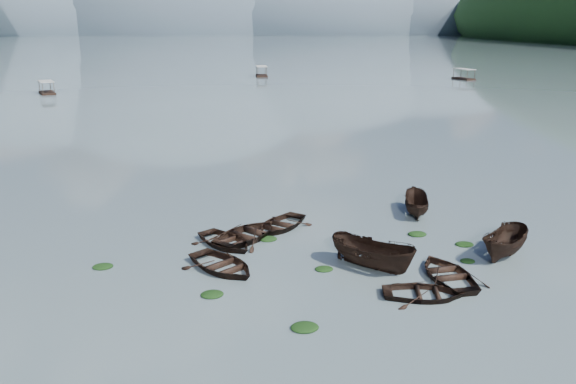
{
  "coord_description": "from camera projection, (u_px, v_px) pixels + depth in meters",
  "views": [
    {
      "loc": [
        -4.16,
        -21.53,
        12.09
      ],
      "look_at": [
        0.0,
        12.0,
        2.0
      ],
      "focal_mm": 35.0,
      "sensor_mm": 36.0,
      "label": 1
    }
  ],
  "objects": [
    {
      "name": "weed_clump_3",
      "position": [
        467.0,
        262.0,
        29.85
      ],
      "size": [
        0.79,
        0.67,
        0.18
      ],
      "primitive_type": "ellipsoid",
      "color": "black",
      "rests_on": "ground"
    },
    {
      "name": "pontoon_left",
      "position": [
        47.0,
        94.0,
        102.56
      ],
      "size": [
        4.38,
        6.21,
        2.2
      ],
      "primitive_type": null,
      "rotation": [
        0.0,
        0.0,
        0.39
      ],
      "color": "black",
      "rests_on": "ground"
    },
    {
      "name": "rowboat_0",
      "position": [
        222.0,
        269.0,
        28.89
      ],
      "size": [
        5.15,
        5.39,
        0.91
      ],
      "primitive_type": "imported",
      "rotation": [
        0.0,
        0.0,
        0.65
      ],
      "color": "black",
      "rests_on": "ground"
    },
    {
      "name": "weed_clump_1",
      "position": [
        324.0,
        270.0,
        28.84
      ],
      "size": [
        0.95,
        0.76,
        0.21
      ],
      "primitive_type": "ellipsoid",
      "color": "black",
      "rests_on": "ground"
    },
    {
      "name": "rowboat_1",
      "position": [
        248.0,
        239.0,
        33.06
      ],
      "size": [
        5.74,
        5.77,
        0.98
      ],
      "primitive_type": "imported",
      "rotation": [
        0.0,
        0.0,
        2.37
      ],
      "color": "black",
      "rests_on": "ground"
    },
    {
      "name": "rowboat_8",
      "position": [
        415.0,
        214.0,
        37.43
      ],
      "size": [
        2.53,
        4.31,
        1.56
      ],
      "primitive_type": "imported",
      "rotation": [
        0.0,
        0.0,
        2.88
      ],
      "color": "black",
      "rests_on": "ground"
    },
    {
      "name": "weed_clump_2",
      "position": [
        305.0,
        329.0,
        23.25
      ],
      "size": [
        1.19,
        0.95,
        0.26
      ],
      "primitive_type": "ellipsoid",
      "color": "black",
      "rests_on": "ground"
    },
    {
      "name": "haze_mtn_c",
      "position": [
        306.0,
        33.0,
        896.72
      ],
      "size": [
        520.0,
        520.0,
        260.0
      ],
      "primitive_type": "ellipsoid",
      "color": "#475666",
      "rests_on": "ground"
    },
    {
      "name": "rowboat_4",
      "position": [
        424.0,
        297.0,
        25.93
      ],
      "size": [
        4.28,
        3.42,
        0.79
      ],
      "primitive_type": "imported",
      "rotation": [
        0.0,
        0.0,
        1.37
      ],
      "color": "black",
      "rests_on": "ground"
    },
    {
      "name": "pontoon_right",
      "position": [
        463.0,
        79.0,
        129.13
      ],
      "size": [
        3.62,
        6.37,
        2.3
      ],
      "primitive_type": null,
      "rotation": [
        0.0,
        0.0,
        0.2
      ],
      "color": "black",
      "rests_on": "ground"
    },
    {
      "name": "weed_clump_4",
      "position": [
        464.0,
        245.0,
        32.07
      ],
      "size": [
        1.06,
        0.84,
        0.22
      ],
      "primitive_type": "ellipsoid",
      "color": "black",
      "rests_on": "ground"
    },
    {
      "name": "haze_mtn_b",
      "position": [
        180.0,
        33.0,
        873.12
      ],
      "size": [
        520.0,
        520.0,
        340.0
      ],
      "primitive_type": "ellipsoid",
      "color": "#475666",
      "rests_on": "ground"
    },
    {
      "name": "haze_mtn_a",
      "position": [
        46.0,
        33.0,
        849.51
      ],
      "size": [
        520.0,
        520.0,
        280.0
      ],
      "primitive_type": "ellipsoid",
      "color": "#475666",
      "rests_on": "ground"
    },
    {
      "name": "weed_clump_5",
      "position": [
        103.0,
        267.0,
        29.12
      ],
      "size": [
        1.07,
        0.86,
        0.23
      ],
      "primitive_type": "ellipsoid",
      "color": "black",
      "rests_on": "ground"
    },
    {
      "name": "weed_clump_7",
      "position": [
        417.0,
        235.0,
        33.61
      ],
      "size": [
        1.12,
        0.9,
        0.25
      ],
      "primitive_type": "ellipsoid",
      "color": "black",
      "rests_on": "ground"
    },
    {
      "name": "rowboat_2",
      "position": [
        372.0,
        268.0,
        29.06
      ],
      "size": [
        4.71,
        4.68,
        1.86
      ],
      "primitive_type": "imported",
      "rotation": [
        0.0,
        0.0,
        0.79
      ],
      "color": "black",
      "rests_on": "ground"
    },
    {
      "name": "rowboat_7",
      "position": [
        280.0,
        228.0,
        34.82
      ],
      "size": [
        5.03,
        5.22,
        0.88
      ],
      "primitive_type": "imported",
      "rotation": [
        0.0,
        0.0,
        5.61
      ],
      "color": "black",
      "rests_on": "ground"
    },
    {
      "name": "rowboat_5",
      "position": [
        504.0,
        256.0,
        30.59
      ],
      "size": [
        4.48,
        4.32,
        1.75
      ],
      "primitive_type": "imported",
      "rotation": [
        0.0,
        0.0,
        -0.83
      ],
      "color": "black",
      "rests_on": "ground"
    },
    {
      "name": "weed_clump_6",
      "position": [
        268.0,
        240.0,
        32.87
      ],
      "size": [
        1.08,
        0.9,
        0.23
      ],
      "primitive_type": "ellipsoid",
      "color": "black",
      "rests_on": "ground"
    },
    {
      "name": "ground_plane",
      "position": [
        322.0,
        314.0,
        24.43
      ],
      "size": [
        2400.0,
        2400.0,
        0.0
      ],
      "primitive_type": "plane",
      "color": "slate"
    },
    {
      "name": "rowboat_3",
      "position": [
        448.0,
        278.0,
        27.89
      ],
      "size": [
        3.4,
        4.51,
        0.88
      ],
      "primitive_type": "imported",
      "rotation": [
        0.0,
        0.0,
        3.22
      ],
      "color": "black",
      "rests_on": "ground"
    },
    {
      "name": "weed_clump_0",
      "position": [
        212.0,
        295.0,
        26.11
      ],
      "size": [
        1.08,
        0.88,
        0.24
      ],
      "primitive_type": "ellipsoid",
      "color": "black",
      "rests_on": "ground"
    },
    {
      "name": "haze_mtn_d",
      "position": [
        415.0,
        32.0,
        917.97
      ],
      "size": [
        520.0,
        520.0,
        220.0
      ],
      "primitive_type": "ellipsoid",
      "color": "#475666",
      "rests_on": "ground"
    },
    {
      "name": "pontoon_centre",
      "position": [
        262.0,
        76.0,
        136.47
      ],
      "size": [
        2.74,
        6.35,
        2.42
      ],
      "primitive_type": null,
      "rotation": [
        0.0,
        0.0,
        -0.02
      ],
      "color": "black",
      "rests_on": "ground"
    },
    {
      "name": "rowboat_6",
      "position": [
        225.0,
        245.0,
        32.06
      ],
      "size": [
        4.77,
        5.08,
        0.86
      ],
      "primitive_type": "imported",
      "rotation": [
        0.0,
        0.0,
        0.6
      ],
      "color": "black",
      "rests_on": "ground"
    }
  ]
}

